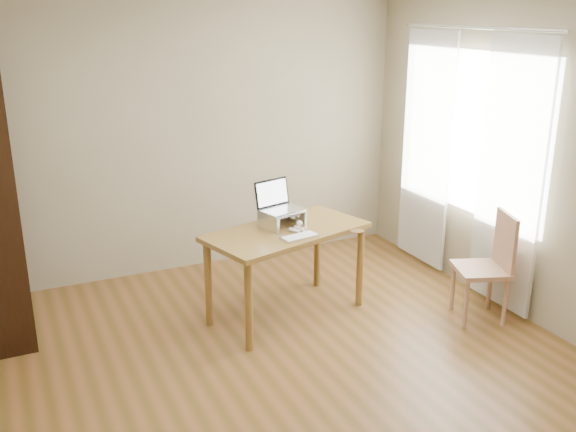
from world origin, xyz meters
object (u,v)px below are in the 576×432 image
(keyboard, at_px, (299,237))
(cat, at_px, (280,218))
(laptop, at_px, (279,202))
(chair, at_px, (488,262))
(desk, at_px, (287,242))

(keyboard, distance_m, cat, 0.34)
(cat, bearing_deg, laptop, 60.30)
(keyboard, xyz_separation_m, cat, (-0.01, 0.33, 0.06))
(chair, bearing_deg, laptop, 169.98)
(cat, bearing_deg, keyboard, -111.36)
(desk, height_order, cat, cat)
(desk, height_order, keyboard, keyboard)
(desk, xyz_separation_m, chair, (1.46, -0.71, -0.16))
(desk, xyz_separation_m, cat, (-0.00, 0.11, 0.17))
(keyboard, bearing_deg, cat, 82.48)
(laptop, height_order, keyboard, laptop)
(laptop, relative_size, chair, 0.42)
(laptop, xyz_separation_m, chair, (1.46, -0.85, -0.46))
(cat, distance_m, chair, 1.72)
(laptop, bearing_deg, keyboard, -104.22)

